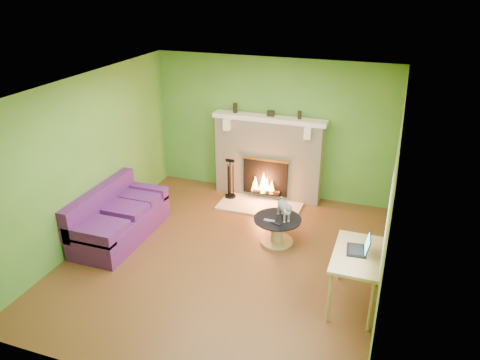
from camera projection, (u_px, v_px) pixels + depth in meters
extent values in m
plane|color=brown|center=(224.00, 258.00, 7.06)|extent=(5.00, 5.00, 0.00)
plane|color=white|center=(222.00, 87.00, 6.00)|extent=(5.00, 5.00, 0.00)
plane|color=#47812A|center=(272.00, 128.00, 8.68)|extent=(5.00, 0.00, 5.00)
plane|color=#47812A|center=(126.00, 282.00, 4.38)|extent=(5.00, 0.00, 5.00)
plane|color=#47812A|center=(87.00, 160.00, 7.21)|extent=(0.00, 5.00, 5.00)
plane|color=#47812A|center=(390.00, 204.00, 5.85)|extent=(0.00, 5.00, 5.00)
plane|color=silver|center=(388.00, 219.00, 4.98)|extent=(0.00, 1.20, 1.20)
plane|color=white|center=(387.00, 219.00, 4.98)|extent=(0.00, 1.06, 1.06)
cube|color=beige|center=(269.00, 159.00, 8.76)|extent=(2.00, 0.35, 1.50)
cube|color=black|center=(265.00, 178.00, 8.72)|extent=(0.85, 0.03, 0.68)
cube|color=gold|center=(266.00, 160.00, 8.57)|extent=(0.91, 0.02, 0.04)
cylinder|color=black|center=(264.00, 192.00, 8.81)|extent=(0.55, 0.07, 0.07)
cube|color=white|center=(269.00, 119.00, 8.41)|extent=(2.10, 0.28, 0.08)
cube|color=white|center=(227.00, 125.00, 8.53)|extent=(0.12, 0.10, 0.20)
cube|color=white|center=(308.00, 133.00, 8.08)|extent=(0.12, 0.10, 0.20)
cube|color=beige|center=(260.00, 206.00, 8.61)|extent=(1.50, 0.75, 0.03)
cube|color=white|center=(269.00, 119.00, 8.41)|extent=(2.10, 0.28, 0.08)
cube|color=#49175A|center=(121.00, 226.00, 7.56)|extent=(0.81, 1.80, 0.41)
cube|color=#49175A|center=(100.00, 203.00, 7.52)|extent=(0.19, 1.80, 0.51)
cube|color=#49175A|center=(89.00, 236.00, 6.76)|extent=(0.81, 0.19, 0.20)
cube|color=#49175A|center=(145.00, 191.00, 8.15)|extent=(0.81, 0.19, 0.20)
cube|color=#49175A|center=(103.00, 227.00, 7.00)|extent=(0.65, 0.48, 0.11)
cube|color=#49175A|center=(125.00, 209.00, 7.52)|extent=(0.65, 0.48, 0.11)
cube|color=#49175A|center=(142.00, 196.00, 7.96)|extent=(0.65, 0.48, 0.11)
cylinder|color=tan|center=(277.00, 241.00, 7.49)|extent=(0.53, 0.53, 0.03)
cylinder|color=tan|center=(277.00, 230.00, 7.40)|extent=(0.19, 0.19, 0.37)
cylinder|color=black|center=(277.00, 219.00, 7.32)|extent=(0.75, 0.75, 0.02)
cube|color=tan|center=(358.00, 255.00, 5.82)|extent=(0.59, 1.02, 0.04)
cylinder|color=tan|center=(329.00, 297.00, 5.65)|extent=(0.05, 0.05, 0.72)
cylinder|color=tan|center=(371.00, 306.00, 5.50)|extent=(0.05, 0.05, 0.72)
cylinder|color=tan|center=(340.00, 257.00, 6.44)|extent=(0.05, 0.05, 0.72)
cylinder|color=tan|center=(377.00, 264.00, 6.30)|extent=(0.05, 0.05, 0.72)
cube|color=gray|center=(269.00, 220.00, 7.24)|extent=(0.17, 0.05, 0.02)
cube|color=black|center=(276.00, 224.00, 7.15)|extent=(0.16, 0.10, 0.02)
cylinder|color=black|center=(235.00, 108.00, 8.58)|extent=(0.08, 0.08, 0.18)
cylinder|color=black|center=(300.00, 115.00, 8.22)|extent=(0.07, 0.07, 0.14)
cube|color=black|center=(271.00, 113.00, 8.39)|extent=(0.12, 0.08, 0.10)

